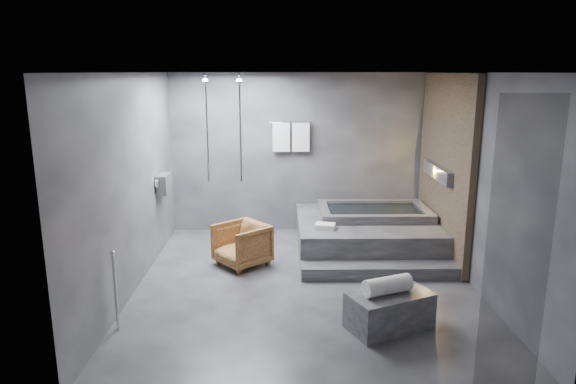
{
  "coord_description": "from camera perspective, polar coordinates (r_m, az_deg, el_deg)",
  "views": [
    {
      "loc": [
        -0.32,
        -6.46,
        2.81
      ],
      "look_at": [
        -0.23,
        0.3,
        1.22
      ],
      "focal_mm": 32.0,
      "sensor_mm": 36.0,
      "label": 1
    }
  ],
  "objects": [
    {
      "name": "driftwood_chair",
      "position": [
        7.66,
        -5.15,
        -5.83
      ],
      "size": [
        0.96,
        0.96,
        0.63
      ],
      "primitive_type": "imported",
      "rotation": [
        0.0,
        0.0,
        -0.86
      ],
      "color": "#4F2E13",
      "rests_on": "ground"
    },
    {
      "name": "tub_deck",
      "position": [
        8.43,
        8.65,
        -4.6
      ],
      "size": [
        2.2,
        2.0,
        0.5
      ],
      "primitive_type": "cube",
      "color": "#2F2E31",
      "rests_on": "ground"
    },
    {
      "name": "room",
      "position": [
        6.83,
        5.27,
        4.09
      ],
      "size": [
        5.0,
        5.04,
        2.82
      ],
      "color": "#2A2A2C",
      "rests_on": "ground"
    },
    {
      "name": "deck_towel",
      "position": [
        7.76,
        4.16,
        -3.81
      ],
      "size": [
        0.33,
        0.27,
        0.08
      ],
      "primitive_type": "cube",
      "rotation": [
        0.0,
        0.0,
        -0.21
      ],
      "color": "silver",
      "rests_on": "tub_deck"
    },
    {
      "name": "tub_step",
      "position": [
        7.39,
        10.09,
        -8.58
      ],
      "size": [
        2.2,
        0.36,
        0.18
      ],
      "primitive_type": "cube",
      "color": "#2F2E31",
      "rests_on": "ground"
    },
    {
      "name": "concrete_bench",
      "position": [
        6.0,
        11.18,
        -12.78
      ],
      "size": [
        1.04,
        0.84,
        0.41
      ],
      "primitive_type": "cube",
      "rotation": [
        0.0,
        0.0,
        0.43
      ],
      "color": "#363639",
      "rests_on": "ground"
    },
    {
      "name": "rolled_towel",
      "position": [
        5.85,
        10.99,
        -10.16
      ],
      "size": [
        0.59,
        0.39,
        0.2
      ],
      "primitive_type": "cylinder",
      "rotation": [
        0.0,
        1.57,
        0.38
      ],
      "color": "white",
      "rests_on": "concrete_bench"
    }
  ]
}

